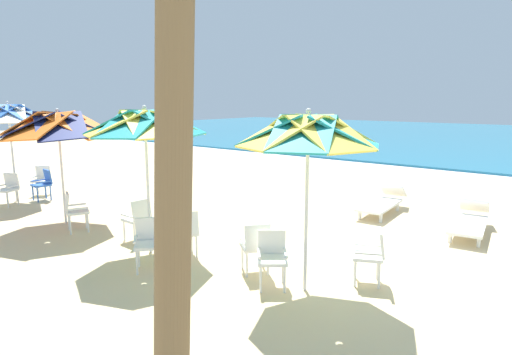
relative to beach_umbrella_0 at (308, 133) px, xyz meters
name	(u,v)px	position (x,y,z in m)	size (l,w,h in m)	color
ground_plane	(369,250)	(0.02, 2.27, -2.35)	(80.00, 80.00, 0.00)	beige
surf_foam	(485,176)	(0.02, 12.63, -2.35)	(80.00, 0.70, 0.01)	white
beach_umbrella_0	(308,133)	(0.00, 0.00, 0.00)	(2.09, 2.09, 2.70)	silver
plastic_chair_0	(272,255)	(-0.48, -0.19, -1.86)	(0.63, 0.63, 0.87)	white
plastic_chair_1	(256,245)	(-0.96, 0.03, -1.86)	(0.63, 0.63, 0.87)	white
plastic_chair_2	(372,253)	(0.67, 0.84, -1.86)	(0.61, 0.59, 0.87)	white
beach_umbrella_1	(145,124)	(-3.17, -0.39, 0.03)	(2.18, 2.18, 2.72)	silver
plastic_chair_3	(148,240)	(-2.50, -0.93, -1.86)	(0.63, 0.63, 0.87)	white
plastic_chair_4	(185,231)	(-2.42, -0.18, -1.86)	(0.62, 0.60, 0.87)	white
plastic_chair_5	(138,217)	(-3.85, -0.15, -1.86)	(0.48, 0.45, 0.87)	white
beach_umbrella_2	(58,125)	(-6.23, -0.43, -0.10)	(2.54, 2.54, 2.63)	silver
plastic_chair_6	(74,209)	(-5.43, -0.64, -1.86)	(0.58, 0.60, 0.87)	white
beach_umbrella_3	(8,115)	(-9.44, -0.17, 0.07)	(2.11, 2.11, 2.78)	silver
plastic_chair_7	(8,187)	(-9.04, -0.52, -1.86)	(0.59, 0.61, 0.87)	white
plastic_chair_8	(43,183)	(-8.97, 0.39, -1.86)	(0.48, 0.50, 0.87)	blue
plastic_chair_9	(42,178)	(-9.70, 0.69, -1.86)	(0.63, 0.63, 0.87)	white
sun_lounger_0	(469,221)	(1.26, 4.52, -2.07)	(0.88, 2.21, 0.62)	white
sun_lounger_1	(382,202)	(-0.87, 5.00, -2.07)	(0.77, 2.18, 0.62)	white
palm_tree_0	(172,19)	(0.35, -2.71, 1.12)	(3.02, 2.83, 5.71)	brown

